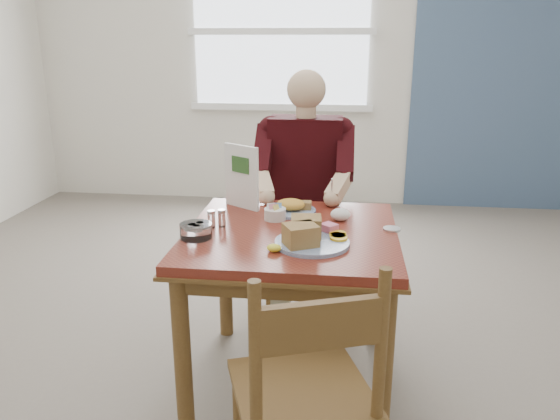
# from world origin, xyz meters

# --- Properties ---
(floor) EXTENTS (6.00, 6.00, 0.00)m
(floor) POSITION_xyz_m (0.00, 0.00, 0.00)
(floor) COLOR #685F54
(floor) RESTS_ON ground
(wall_back) EXTENTS (5.50, 0.00, 5.50)m
(wall_back) POSITION_xyz_m (0.00, 3.00, 1.40)
(wall_back) COLOR silver
(wall_back) RESTS_ON ground
(accent_panel) EXTENTS (1.60, 0.02, 2.80)m
(accent_panel) POSITION_xyz_m (1.60, 2.98, 1.40)
(accent_panel) COLOR #405877
(accent_panel) RESTS_ON ground
(lemon_wedge) EXTENTS (0.06, 0.04, 0.03)m
(lemon_wedge) POSITION_xyz_m (-0.04, -0.25, 0.77)
(lemon_wedge) COLOR #FFFA35
(lemon_wedge) RESTS_ON table
(napkin) EXTENTS (0.09, 0.08, 0.06)m
(napkin) POSITION_xyz_m (0.21, 0.16, 0.78)
(napkin) COLOR white
(napkin) RESTS_ON table
(metal_dish) EXTENTS (0.08, 0.08, 0.01)m
(metal_dish) POSITION_xyz_m (0.43, 0.05, 0.75)
(metal_dish) COLOR silver
(metal_dish) RESTS_ON table
(window) EXTENTS (1.72, 0.04, 1.42)m
(window) POSITION_xyz_m (-0.40, 2.97, 1.60)
(window) COLOR white
(window) RESTS_ON wall_back
(table) EXTENTS (0.92, 0.92, 0.75)m
(table) POSITION_xyz_m (0.00, 0.00, 0.64)
(table) COLOR maroon
(table) RESTS_ON ground
(chair_far) EXTENTS (0.42, 0.42, 0.95)m
(chair_far) POSITION_xyz_m (0.00, 0.80, 0.48)
(chair_far) COLOR brown
(chair_far) RESTS_ON ground
(chair_near) EXTENTS (0.54, 0.54, 0.95)m
(chair_near) POSITION_xyz_m (0.12, -0.76, 0.48)
(chair_near) COLOR brown
(chair_near) RESTS_ON ground
(diner) EXTENTS (0.53, 0.56, 1.39)m
(diner) POSITION_xyz_m (0.00, 0.71, 0.81)
(diner) COLOR #9B9474
(diner) RESTS_ON chair_far
(near_plate) EXTENTS (0.38, 0.38, 0.10)m
(near_plate) POSITION_xyz_m (0.08, -0.16, 0.79)
(near_plate) COLOR white
(near_plate) RESTS_ON table
(far_plate) EXTENTS (0.25, 0.25, 0.06)m
(far_plate) POSITION_xyz_m (-0.02, 0.26, 0.77)
(far_plate) COLOR white
(far_plate) RESTS_ON table
(caddy) EXTENTS (0.13, 0.13, 0.07)m
(caddy) POSITION_xyz_m (-0.09, 0.14, 0.78)
(caddy) COLOR white
(caddy) RESTS_ON table
(shakers) EXTENTS (0.09, 0.06, 0.08)m
(shakers) POSITION_xyz_m (-0.33, 0.01, 0.79)
(shakers) COLOR white
(shakers) RESTS_ON table
(creamer) EXTENTS (0.18, 0.18, 0.06)m
(creamer) POSITION_xyz_m (-0.38, -0.14, 0.78)
(creamer) COLOR white
(creamer) RESTS_ON table
(menu) EXTENTS (0.18, 0.13, 0.31)m
(menu) POSITION_xyz_m (-0.27, 0.30, 0.91)
(menu) COLOR white
(menu) RESTS_ON table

